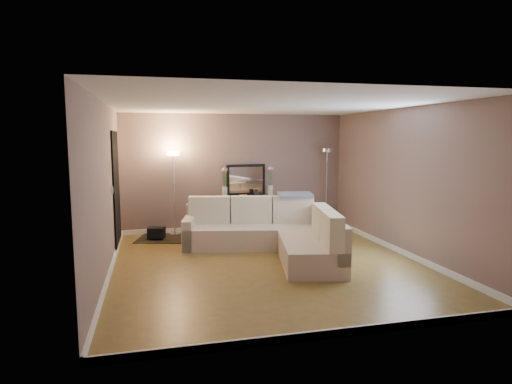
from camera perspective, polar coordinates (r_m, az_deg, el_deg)
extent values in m
cube|color=olive|center=(7.21, 1.52, -9.54)|extent=(5.00, 5.50, 0.01)
cube|color=white|center=(6.92, 1.59, 11.63)|extent=(5.00, 5.50, 0.01)
cube|color=#7E6661|center=(9.62, -2.75, 2.61)|extent=(5.00, 0.02, 2.60)
cube|color=#7E6661|center=(4.37, 11.09, -3.13)|extent=(5.00, 0.02, 2.60)
cube|color=#7E6661|center=(6.74, -19.51, 0.22)|extent=(0.02, 5.50, 2.60)
cube|color=#7E6661|center=(7.97, 19.25, 1.26)|extent=(0.02, 5.50, 2.60)
cube|color=white|center=(9.78, -2.68, -4.72)|extent=(5.00, 0.03, 0.10)
cube|color=white|center=(4.77, 10.57, -18.02)|extent=(5.00, 0.03, 0.10)
cube|color=white|center=(6.99, -18.87, -10.00)|extent=(0.03, 5.50, 0.10)
cube|color=white|center=(8.18, 18.73, -7.49)|extent=(0.03, 5.50, 0.10)
cube|color=black|center=(8.44, -18.10, 0.25)|extent=(0.02, 1.20, 2.20)
cube|color=white|center=(7.59, -18.61, 0.24)|extent=(0.02, 0.08, 0.12)
cube|color=beige|center=(8.25, -0.22, -5.86)|extent=(2.78, 1.42, 0.41)
cube|color=beige|center=(8.55, -0.31, -3.44)|extent=(2.64, 0.72, 0.57)
cube|color=beige|center=(8.29, -8.90, -5.32)|extent=(0.36, 0.94, 0.57)
cube|color=beige|center=(7.11, 7.26, -8.08)|extent=(1.22, 1.78, 0.41)
cube|color=beige|center=(7.55, 9.40, -4.98)|extent=(0.70, 2.54, 0.57)
cube|color=beige|center=(8.42, -6.20, -2.38)|extent=(0.83, 0.38, 0.53)
cube|color=beige|center=(8.40, -0.63, -2.36)|extent=(0.83, 0.38, 0.53)
cube|color=beige|center=(8.46, 4.91, -2.31)|extent=(0.83, 0.38, 0.53)
cube|color=beige|center=(7.34, 8.81, -3.85)|extent=(0.36, 0.77, 0.53)
cube|color=beige|center=(6.61, 10.10, -5.12)|extent=(0.36, 0.77, 0.53)
cube|color=slate|center=(8.45, 5.25, -0.37)|extent=(0.72, 0.49, 0.09)
cube|color=black|center=(9.48, -1.06, -0.78)|extent=(1.27, 0.41, 0.04)
cube|color=black|center=(9.28, -4.27, -3.39)|extent=(0.05, 0.05, 0.73)
cube|color=black|center=(9.53, -4.63, -3.11)|extent=(0.05, 0.05, 0.73)
cube|color=black|center=(9.59, 2.49, -3.03)|extent=(0.05, 0.05, 0.73)
cube|color=black|center=(9.84, 1.97, -2.76)|extent=(0.05, 0.05, 0.73)
cube|color=black|center=(9.58, -1.05, -4.20)|extent=(1.19, 0.38, 0.03)
cube|color=#BF3333|center=(9.43, -4.07, -3.75)|extent=(0.04, 0.16, 0.18)
cube|color=#3359A5|center=(9.44, -3.84, -3.68)|extent=(0.04, 0.16, 0.20)
cube|color=gold|center=(9.45, -3.57, -3.61)|extent=(0.05, 0.16, 0.22)
cube|color=#3F7F4C|center=(9.47, -3.27, -3.70)|extent=(0.06, 0.16, 0.18)
cube|color=#994C99|center=(9.47, -3.00, -3.63)|extent=(0.04, 0.16, 0.20)
cube|color=orange|center=(9.48, -2.77, -3.56)|extent=(0.04, 0.16, 0.22)
cube|color=#262626|center=(9.50, -2.51, -3.66)|extent=(0.05, 0.16, 0.18)
cube|color=#4C99B2|center=(9.51, -2.21, -3.59)|extent=(0.06, 0.16, 0.20)
cube|color=#B2A58C|center=(9.52, -1.94, -3.52)|extent=(0.04, 0.16, 0.22)
cube|color=brown|center=(9.53, -1.71, -3.62)|extent=(0.04, 0.16, 0.18)
cube|color=navy|center=(9.54, -1.45, -3.55)|extent=(0.05, 0.16, 0.20)
cube|color=gold|center=(9.55, -1.16, -3.47)|extent=(0.06, 0.16, 0.22)
cube|color=black|center=(9.59, -1.35, 1.64)|extent=(0.89, 0.09, 0.69)
cube|color=white|center=(9.57, -1.31, 1.63)|extent=(0.77, 0.06, 0.58)
cube|color=gold|center=(9.42, -1.70, -0.53)|extent=(0.18, 0.13, 0.04)
cube|color=black|center=(9.47, 0.01, -0.21)|extent=(0.10, 0.02, 0.13)
cube|color=black|center=(9.51, 0.68, -0.25)|extent=(0.08, 0.02, 0.11)
cylinder|color=silver|center=(9.33, -4.20, -0.02)|extent=(0.12, 0.12, 0.23)
cylinder|color=#38722D|center=(9.30, -4.32, 1.63)|extent=(0.09, 0.01, 0.40)
sphere|color=#E5598C|center=(9.28, -4.46, 2.87)|extent=(0.07, 0.07, 0.07)
cylinder|color=#38722D|center=(9.30, -4.27, 1.69)|extent=(0.05, 0.01, 0.42)
sphere|color=white|center=(9.28, -4.35, 2.99)|extent=(0.07, 0.07, 0.07)
cylinder|color=#38722D|center=(9.30, -4.22, 1.75)|extent=(0.01, 0.01, 0.44)
sphere|color=#598CE5|center=(9.28, -4.23, 3.11)|extent=(0.07, 0.07, 0.07)
cylinder|color=#38722D|center=(9.30, -4.17, 1.63)|extent=(0.05, 0.01, 0.40)
sphere|color=#E58C4C|center=(9.29, -4.12, 2.88)|extent=(0.07, 0.07, 0.07)
cylinder|color=#38722D|center=(9.30, -4.12, 1.69)|extent=(0.10, 0.01, 0.42)
sphere|color=#D866B2|center=(9.29, -4.01, 3.00)|extent=(0.07, 0.07, 0.07)
cylinder|color=silver|center=(9.62, 1.96, 0.22)|extent=(0.12, 0.12, 0.23)
cylinder|color=#38722D|center=(9.58, 1.87, 1.81)|extent=(0.09, 0.01, 0.40)
sphere|color=#E5598C|center=(9.56, 1.76, 3.02)|extent=(0.07, 0.07, 0.07)
cylinder|color=#38722D|center=(9.59, 1.92, 1.87)|extent=(0.05, 0.01, 0.42)
sphere|color=white|center=(9.57, 1.87, 3.13)|extent=(0.07, 0.07, 0.07)
cylinder|color=#38722D|center=(9.59, 1.97, 1.93)|extent=(0.01, 0.01, 0.44)
sphere|color=#598CE5|center=(9.57, 1.97, 3.25)|extent=(0.07, 0.07, 0.07)
cylinder|color=#38722D|center=(9.59, 2.02, 1.82)|extent=(0.05, 0.01, 0.40)
sphere|color=#E58C4C|center=(9.58, 2.08, 3.02)|extent=(0.07, 0.07, 0.07)
cylinder|color=#38722D|center=(9.59, 2.06, 1.87)|extent=(0.10, 0.01, 0.42)
sphere|color=#D866B2|center=(9.58, 2.18, 3.14)|extent=(0.07, 0.07, 0.07)
cylinder|color=silver|center=(9.38, -10.74, -5.57)|extent=(0.29, 0.29, 0.03)
cylinder|color=silver|center=(9.24, -10.86, -0.43)|extent=(0.03, 0.03, 1.70)
cylinder|color=#FFBF72|center=(9.16, -10.99, 5.04)|extent=(0.31, 0.31, 0.08)
cylinder|color=silver|center=(10.15, 9.27, -4.57)|extent=(0.30, 0.30, 0.03)
cylinder|color=silver|center=(10.01, 9.37, 0.33)|extent=(0.03, 0.03, 1.74)
cylinder|color=silver|center=(9.94, 9.48, 5.53)|extent=(0.32, 0.32, 0.08)
cube|color=black|center=(9.09, -11.80, -6.06)|extent=(1.35, 1.15, 0.02)
cube|color=black|center=(9.01, -13.14, -5.28)|extent=(0.38, 0.31, 0.21)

